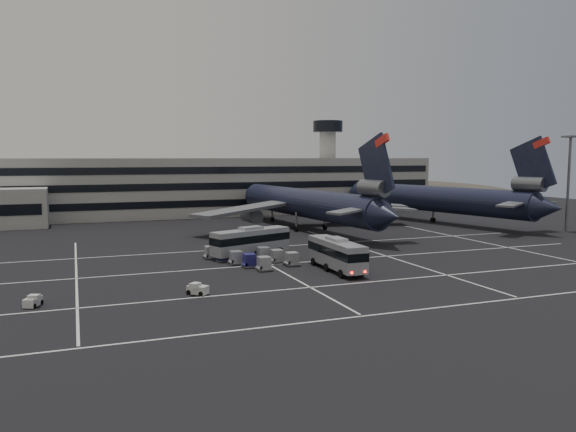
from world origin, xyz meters
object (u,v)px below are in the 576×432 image
at_px(trijet_main, 307,203).
at_px(uld_cluster, 250,256).
at_px(tug_a, 32,301).
at_px(bus_far, 251,240).
at_px(bus_near, 336,253).

bearing_deg(trijet_main, uld_cluster, -131.87).
distance_m(tug_a, uld_cluster, 30.03).
xyz_separation_m(trijet_main, tug_a, (-46.71, -43.38, -4.69)).
height_order(bus_far, tug_a, bus_far).
height_order(bus_near, tug_a, bus_near).
bearing_deg(uld_cluster, trijet_main, 54.40).
distance_m(trijet_main, uld_cluster, 35.54).
height_order(trijet_main, uld_cluster, trijet_main).
bearing_deg(bus_far, tug_a, 103.59).
bearing_deg(bus_far, uld_cluster, 140.34).
relative_size(trijet_main, bus_far, 4.60).
relative_size(trijet_main, bus_near, 4.81).
relative_size(trijet_main, uld_cluster, 3.81).
bearing_deg(trijet_main, bus_far, -133.94).
bearing_deg(trijet_main, tug_a, -143.39).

